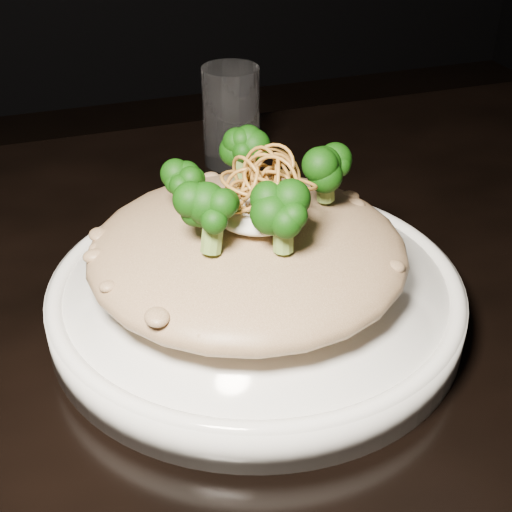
{
  "coord_description": "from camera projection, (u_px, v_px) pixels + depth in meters",
  "views": [
    {
      "loc": [
        -0.2,
        -0.42,
        1.09
      ],
      "look_at": [
        -0.06,
        0.0,
        0.81
      ],
      "focal_mm": 50.0,
      "sensor_mm": 36.0,
      "label": 1
    }
  ],
  "objects": [
    {
      "name": "broccoli",
      "position": [
        256.0,
        185.0,
        0.5
      ],
      "size": [
        0.14,
        0.14,
        0.05
      ],
      "primitive_type": null,
      "color": "black",
      "rests_on": "risotto"
    },
    {
      "name": "plate",
      "position": [
        256.0,
        298.0,
        0.55
      ],
      "size": [
        0.31,
        0.31,
        0.03
      ],
      "primitive_type": "cylinder",
      "color": "white",
      "rests_on": "table"
    },
    {
      "name": "cheese",
      "position": [
        259.0,
        210.0,
        0.5
      ],
      "size": [
        0.07,
        0.07,
        0.02
      ],
      "primitive_type": "ellipsoid",
      "color": "white",
      "rests_on": "risotto"
    },
    {
      "name": "drinking_glass",
      "position": [
        231.0,
        116.0,
        0.76
      ],
      "size": [
        0.06,
        0.06,
        0.11
      ],
      "primitive_type": "cylinder",
      "rotation": [
        0.0,
        0.0,
        0.0
      ],
      "color": "white",
      "rests_on": "table"
    },
    {
      "name": "table",
      "position": [
        323.0,
        379.0,
        0.61
      ],
      "size": [
        1.1,
        0.8,
        0.75
      ],
      "color": "black",
      "rests_on": "ground"
    },
    {
      "name": "risotto",
      "position": [
        247.0,
        250.0,
        0.53
      ],
      "size": [
        0.24,
        0.24,
        0.05
      ],
      "primitive_type": "ellipsoid",
      "color": "brown",
      "rests_on": "plate"
    },
    {
      "name": "shallots",
      "position": [
        262.0,
        172.0,
        0.49
      ],
      "size": [
        0.07,
        0.07,
        0.04
      ],
      "primitive_type": null,
      "color": "brown",
      "rests_on": "cheese"
    }
  ]
}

